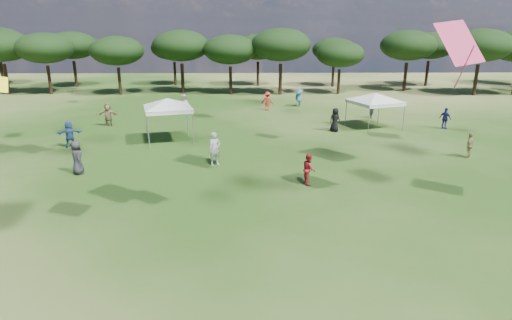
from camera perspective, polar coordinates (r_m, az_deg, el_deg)
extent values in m
cylinder|color=black|center=(59.21, -30.31, 9.30)|extent=(0.40, 0.40, 3.49)
ellipsoid|color=black|center=(58.97, -30.88, 12.98)|extent=(6.79, 6.79, 3.66)
cylinder|color=black|center=(56.67, -25.82, 9.58)|extent=(0.38, 0.38, 3.32)
ellipsoid|color=black|center=(56.42, -26.31, 13.24)|extent=(6.44, 6.44, 3.47)
cylinder|color=black|center=(53.07, -17.73, 9.97)|extent=(0.36, 0.36, 3.14)
ellipsoid|color=black|center=(52.81, -18.07, 13.68)|extent=(6.11, 6.11, 3.29)
cylinder|color=black|center=(52.99, -9.76, 10.68)|extent=(0.40, 0.40, 3.46)
ellipsoid|color=black|center=(52.72, -9.97, 14.80)|extent=(6.73, 6.73, 3.63)
cylinder|color=black|center=(51.29, -3.41, 10.55)|extent=(0.37, 0.37, 3.21)
ellipsoid|color=black|center=(51.01, -3.48, 14.49)|extent=(6.24, 6.24, 3.36)
cylinder|color=black|center=(50.92, 3.26, 10.70)|extent=(0.41, 0.41, 3.56)
ellipsoid|color=black|center=(50.63, 3.34, 15.10)|extent=(6.91, 6.91, 3.73)
cylinder|color=black|center=(52.26, 10.96, 10.21)|extent=(0.33, 0.33, 2.88)
ellipsoid|color=black|center=(51.99, 11.16, 13.68)|extent=(5.60, 5.60, 3.02)
cylinder|color=black|center=(57.00, 19.26, 10.41)|extent=(0.39, 0.39, 3.44)
ellipsoid|color=black|center=(56.75, 19.64, 14.20)|extent=(6.69, 6.69, 3.60)
cylinder|color=black|center=(56.20, 27.25, 9.46)|extent=(0.40, 0.40, 3.53)
ellipsoid|color=black|center=(55.94, 27.79, 13.39)|extent=(6.86, 6.86, 3.70)
cylinder|color=black|center=(68.84, -30.77, 10.06)|extent=(0.41, 0.41, 3.62)
cylinder|color=black|center=(62.47, -22.94, 10.50)|extent=(0.39, 0.39, 3.37)
ellipsoid|color=black|center=(62.24, -23.34, 13.88)|extent=(6.54, 6.54, 3.53)
cylinder|color=black|center=(60.71, -10.74, 11.25)|extent=(0.36, 0.36, 3.11)
ellipsoid|color=black|center=(60.48, -10.92, 14.48)|extent=(6.05, 6.05, 3.26)
cylinder|color=black|center=(59.11, 0.26, 11.43)|extent=(0.37, 0.37, 3.20)
ellipsoid|color=black|center=(58.87, 0.26, 14.84)|extent=(6.21, 6.21, 3.35)
cylinder|color=black|center=(59.03, 10.22, 11.06)|extent=(0.34, 0.34, 2.99)
ellipsoid|color=black|center=(58.79, 10.39, 14.25)|extent=(5.81, 5.81, 3.13)
cylinder|color=black|center=(63.12, 21.83, 10.65)|extent=(0.38, 0.38, 3.31)
ellipsoid|color=black|center=(62.89, 22.20, 13.94)|extent=(6.43, 6.43, 3.47)
cylinder|color=gray|center=(28.16, -14.15, 3.74)|extent=(0.06, 0.06, 2.32)
cylinder|color=gray|center=(28.41, -8.38, 4.19)|extent=(0.06, 0.06, 2.32)
cylinder|color=gray|center=(30.96, -14.42, 4.89)|extent=(0.06, 0.06, 2.32)
cylinder|color=gray|center=(31.18, -9.16, 5.30)|extent=(0.06, 0.06, 2.32)
cube|color=silver|center=(29.43, -11.66, 6.67)|extent=(3.72, 3.72, 0.25)
pyramid|color=silver|center=(29.31, -11.74, 8.07)|extent=(5.93, 5.93, 0.60)
cylinder|color=gray|center=(32.46, 14.83, 5.17)|extent=(0.06, 0.06, 2.05)
cylinder|color=gray|center=(34.34, 19.11, 5.42)|extent=(0.06, 0.06, 2.05)
cylinder|color=gray|center=(35.00, 11.91, 6.20)|extent=(0.06, 0.06, 2.05)
cylinder|color=gray|center=(36.74, 16.05, 6.41)|extent=(0.06, 0.06, 2.05)
cube|color=silver|center=(34.43, 15.60, 7.41)|extent=(4.18, 4.18, 0.25)
pyramid|color=silver|center=(34.33, 15.70, 8.60)|extent=(6.29, 6.29, 0.60)
imported|color=#323338|center=(38.34, 15.21, 6.69)|extent=(0.45, 0.66, 1.77)
imported|color=#AE211D|center=(40.71, 1.52, 7.85)|extent=(1.28, 0.95, 1.77)
imported|color=silver|center=(38.80, -9.58, 7.25)|extent=(0.95, 1.08, 1.88)
imported|color=#AD1C27|center=(21.29, 7.07, -1.20)|extent=(0.60, 0.76, 1.55)
imported|color=black|center=(32.69, 10.49, 5.29)|extent=(1.03, 0.99, 1.78)
imported|color=#2B4E83|center=(30.33, -23.62, 3.21)|extent=(1.70, 1.10, 1.76)
imported|color=olive|center=(35.89, -19.13, 5.72)|extent=(1.74, 0.64, 1.84)
imported|color=#2A657F|center=(43.10, 5.71, 8.35)|extent=(1.42, 2.36, 1.86)
imported|color=navy|center=(36.06, 23.93, 5.09)|extent=(0.84, 1.03, 1.64)
imported|color=#29292D|center=(24.46, -22.77, 0.33)|extent=(0.98, 1.07, 1.83)
imported|color=silver|center=(24.15, -5.50, 1.49)|extent=(0.83, 0.74, 1.90)
imported|color=olive|center=(28.45, 26.59, 1.75)|extent=(0.91, 0.90, 1.53)
plane|color=#B52D54|center=(18.88, 25.49, 13.97)|extent=(2.44, 1.80, 1.77)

